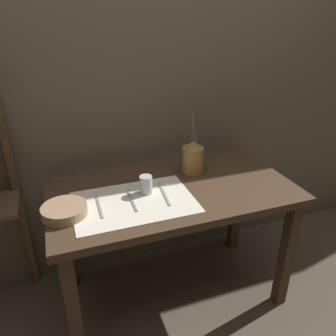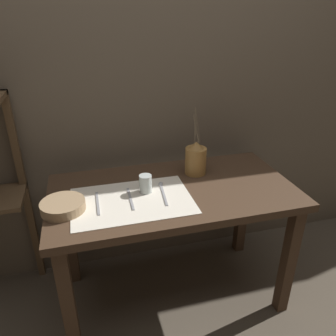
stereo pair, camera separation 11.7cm
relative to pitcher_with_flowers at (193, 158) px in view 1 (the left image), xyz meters
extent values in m
plane|color=brown|center=(-0.17, -0.14, -0.80)|extent=(12.00, 12.00, 0.00)
cube|color=brown|center=(-0.17, 0.30, 0.40)|extent=(7.00, 0.06, 2.40)
cube|color=#422D1E|center=(-0.17, -0.14, -0.11)|extent=(1.24, 0.65, 0.04)
cube|color=#422D1E|center=(-0.73, -0.41, -0.46)|extent=(0.06, 0.06, 0.68)
cube|color=#422D1E|center=(0.39, -0.41, -0.46)|extent=(0.06, 0.06, 0.68)
cube|color=#422D1E|center=(-0.73, 0.13, -0.46)|extent=(0.06, 0.06, 0.68)
cube|color=#422D1E|center=(0.39, 0.13, -0.46)|extent=(0.06, 0.06, 0.68)
cube|color=brown|center=(-0.94, 0.23, -0.21)|extent=(0.04, 0.04, 1.18)
cube|color=silver|center=(-0.39, -0.20, -0.09)|extent=(0.57, 0.38, 0.00)
cylinder|color=olive|center=(0.00, 0.00, -0.01)|extent=(0.12, 0.12, 0.15)
cone|color=olive|center=(0.00, 0.00, 0.08)|extent=(0.09, 0.09, 0.04)
cylinder|color=brown|center=(-0.02, -0.01, 0.19)|extent=(0.00, 0.02, 0.19)
cylinder|color=brown|center=(0.00, 0.02, 0.17)|extent=(0.02, 0.03, 0.13)
cylinder|color=brown|center=(0.00, -0.01, 0.16)|extent=(0.02, 0.03, 0.12)
cylinder|color=brown|center=(0.00, 0.00, 0.19)|extent=(0.03, 0.02, 0.19)
cylinder|color=brown|center=(-0.01, 0.00, 0.18)|extent=(0.03, 0.01, 0.15)
cylinder|color=#9E7F5B|center=(-0.70, -0.21, -0.06)|extent=(0.20, 0.20, 0.05)
cylinder|color=#B7C1BC|center=(-0.31, -0.14, -0.04)|extent=(0.06, 0.06, 0.09)
cube|color=#939399|center=(-0.55, -0.19, -0.08)|extent=(0.02, 0.21, 0.00)
cube|color=#939399|center=(-0.39, -0.19, -0.08)|extent=(0.02, 0.21, 0.00)
cube|color=#939399|center=(-0.23, -0.19, -0.08)|extent=(0.03, 0.21, 0.00)
sphere|color=#939399|center=(-0.22, -0.09, -0.08)|extent=(0.02, 0.02, 0.02)
camera|label=1|loc=(-0.68, -1.51, 0.73)|focal=35.00mm
camera|label=2|loc=(-0.57, -1.54, 0.73)|focal=35.00mm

